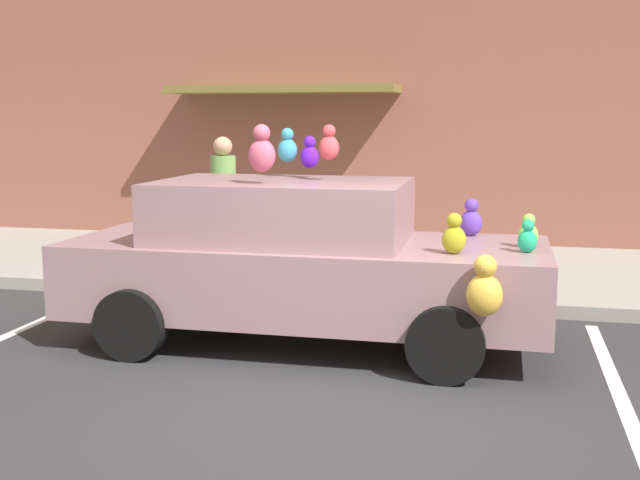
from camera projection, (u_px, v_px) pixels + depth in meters
name	position (u px, v px, depth m)	size (l,w,h in m)	color
ground_plane	(348.00, 406.00, 5.92)	(60.00, 60.00, 0.00)	#2D2D30
sidewalk	(419.00, 270.00, 10.72)	(24.00, 4.00, 0.15)	gray
storefront_building	(435.00, 47.00, 12.31)	(24.00, 1.25, 6.40)	brown
parking_stripe_front	(614.00, 382.00, 6.43)	(0.12, 3.60, 0.01)	silver
parking_stripe_rear	(0.00, 339.00, 7.69)	(0.12, 3.60, 0.01)	silver
plush_covered_car	(301.00, 260.00, 7.46)	(4.44, 2.06, 2.07)	gray
teddy_bear_on_sidewalk	(329.00, 254.00, 9.82)	(0.34, 0.29, 0.66)	beige
pedestrian_near_shopfront	(224.00, 208.00, 10.26)	(0.33, 0.33, 1.73)	#72A854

